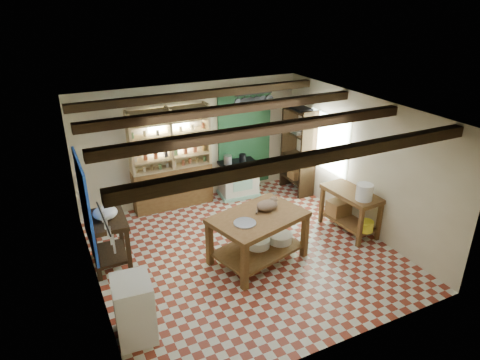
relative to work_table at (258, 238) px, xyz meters
name	(u,v)px	position (x,y,z in m)	size (l,w,h in m)	color
floor	(244,253)	(-0.12, 0.31, -0.45)	(5.00, 5.00, 0.02)	maroon
ceiling	(244,111)	(-0.12, 0.31, 2.16)	(5.00, 5.00, 0.02)	#48494D
wall_back	(192,143)	(-0.12, 2.81, 0.86)	(5.00, 0.04, 2.60)	beige
wall_front	(337,266)	(-0.12, -2.19, 0.86)	(5.00, 0.04, 2.60)	beige
wall_left	(90,219)	(-2.62, 0.31, 0.86)	(0.04, 5.00, 2.60)	beige
wall_right	(361,163)	(2.38, 0.31, 0.86)	(0.04, 5.00, 2.60)	beige
ceiling_beams	(244,119)	(-0.12, 0.31, 2.04)	(5.00, 3.80, 0.15)	#301F10
blue_wall_patch	(85,205)	(-2.59, 1.21, 0.66)	(0.04, 1.40, 1.60)	blue
green_wall_patch	(245,138)	(1.13, 2.78, 0.81)	(1.30, 0.04, 2.30)	#1E4D2B
window_back	(169,129)	(-0.62, 2.79, 1.26)	(0.90, 0.02, 0.80)	white
window_right	(328,143)	(2.36, 1.31, 0.96)	(0.02, 1.30, 1.20)	white
utensil_rail	(105,227)	(-2.56, -0.89, 1.34)	(0.06, 0.90, 0.28)	black
pot_rack	(254,101)	(1.13, 2.36, 1.74)	(0.86, 0.12, 0.36)	black
shelving_unit	(171,159)	(-0.67, 2.62, 0.66)	(1.70, 0.34, 2.20)	tan
tall_rack	(298,150)	(2.16, 2.11, 0.56)	(0.40, 0.86, 2.00)	#301F10
work_table	(258,238)	(0.00, 0.00, 0.00)	(1.55, 1.03, 0.88)	brown
stove	(238,179)	(0.82, 2.46, -0.03)	(0.83, 0.56, 0.81)	beige
prep_table	(109,242)	(-2.32, 0.99, 0.01)	(0.61, 0.89, 0.90)	#301F10
white_cabinet	(134,309)	(-2.34, -0.86, 0.01)	(0.50, 0.60, 0.90)	white
right_counter	(349,211)	(2.06, 0.10, -0.02)	(0.59, 1.17, 0.84)	brown
cat	(267,205)	(0.23, 0.11, 0.52)	(0.38, 0.29, 0.17)	#86694E
steel_tray	(245,223)	(-0.32, -0.14, 0.45)	(0.37, 0.37, 0.02)	#B3B3BB
basin_large	(258,242)	(0.04, 0.06, -0.13)	(0.42, 0.42, 0.15)	white
basin_small	(280,238)	(0.46, 0.02, -0.13)	(0.43, 0.43, 0.15)	white
kettle_left	(228,160)	(0.57, 2.48, 0.47)	(0.18, 0.18, 0.21)	#B3B3BB
kettle_right	(243,158)	(0.92, 2.45, 0.46)	(0.15, 0.15, 0.19)	black
enamel_bowl	(105,213)	(-2.32, 0.99, 0.56)	(0.40, 0.40, 0.20)	white
white_bucket	(364,192)	(2.04, -0.25, 0.55)	(0.30, 0.30, 0.30)	white
wicker_basket	(339,207)	(2.04, 0.40, -0.07)	(0.42, 0.33, 0.29)	olive
yellow_tub	(366,226)	(2.10, -0.35, -0.12)	(0.27, 0.27, 0.20)	yellow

